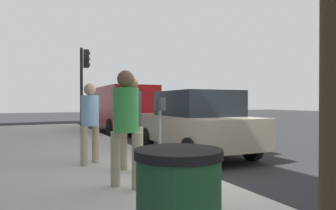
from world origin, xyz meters
name	(u,v)px	position (x,y,z in m)	size (l,w,h in m)	color
ground_plane	(192,176)	(0.00, 0.00, 0.00)	(80.00, 80.00, 0.00)	#232326
sidewalk_slab	(25,191)	(0.00, 3.00, 0.07)	(28.00, 6.00, 0.15)	#B7B2A8
parking_meter	(160,117)	(0.47, 0.49, 1.17)	(0.36, 0.12, 1.41)	gray
pedestrian_at_meter	(131,115)	(0.30, 1.16, 1.21)	(0.49, 0.39, 1.80)	tan
pedestrian_bystander	(126,118)	(-0.75, 1.60, 1.22)	(0.46, 0.40, 1.80)	tan
parking_officer	(90,117)	(1.34, 1.73, 1.15)	(0.39, 0.44, 1.71)	tan
parked_sedan_near	(195,122)	(2.18, -1.35, 0.89)	(4.44, 2.04, 1.77)	gray
parked_van_far	(122,106)	(9.13, -1.35, 1.26)	(5.25, 2.22, 2.18)	maroon
traffic_signal	(84,76)	(8.06, 0.62, 2.58)	(0.24, 0.44, 3.60)	black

